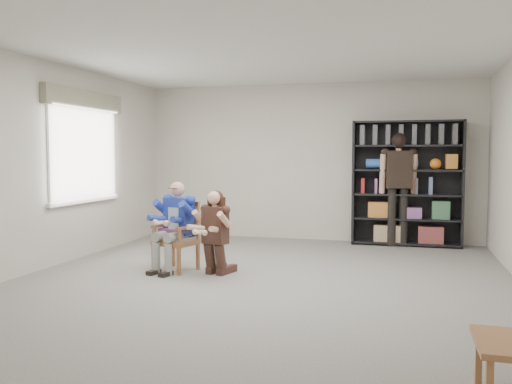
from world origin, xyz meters
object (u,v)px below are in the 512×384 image
(kneeling_woman, at_px, (214,233))
(standing_man, at_px, (398,190))
(armchair, at_px, (176,236))
(seated_man, at_px, (176,226))
(bookshelf, at_px, (407,183))

(kneeling_woman, bearing_deg, standing_man, 67.88)
(armchair, height_order, seated_man, seated_man)
(armchair, relative_size, kneeling_woman, 0.84)
(kneeling_woman, bearing_deg, bookshelf, 67.30)
(armchair, distance_m, seated_man, 0.14)
(kneeling_woman, xyz_separation_m, bookshelf, (2.37, 3.00, 0.51))
(armchair, relative_size, standing_man, 0.49)
(seated_man, bearing_deg, standing_man, 60.11)
(armchair, xyz_separation_m, seated_man, (0.00, 0.00, 0.14))
(armchair, bearing_deg, standing_man, 60.11)
(seated_man, bearing_deg, bookshelf, 59.91)
(bookshelf, bearing_deg, kneeling_woman, -128.31)
(seated_man, xyz_separation_m, standing_man, (2.81, 2.76, 0.34))
(seated_man, bearing_deg, armchair, 0.00)
(armchair, height_order, standing_man, standing_man)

